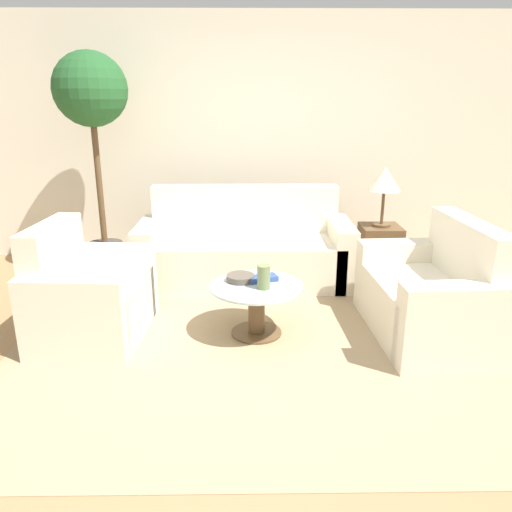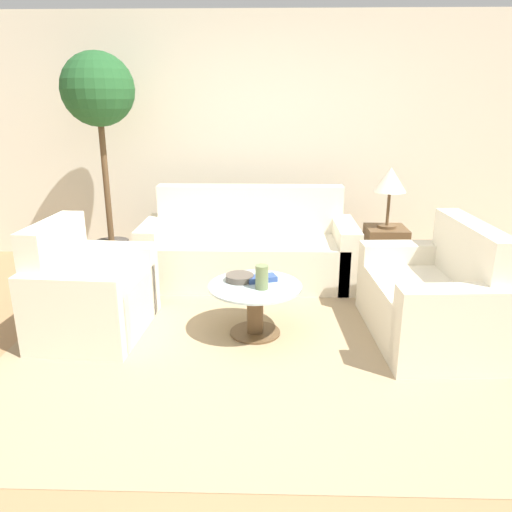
# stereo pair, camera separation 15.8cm
# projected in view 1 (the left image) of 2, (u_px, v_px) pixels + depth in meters

# --- Properties ---
(ground_plane) EXTENTS (14.00, 14.00, 0.00)m
(ground_plane) POSITION_uv_depth(u_px,v_px,m) (238.00, 374.00, 3.29)
(ground_plane) COLOR #9E754C
(wall_back) EXTENTS (10.00, 0.06, 2.60)m
(wall_back) POSITION_uv_depth(u_px,v_px,m) (242.00, 139.00, 5.45)
(wall_back) COLOR beige
(wall_back) RESTS_ON ground_plane
(rug) EXTENTS (3.55, 3.27, 0.01)m
(rug) POSITION_uv_depth(u_px,v_px,m) (256.00, 333.00, 3.85)
(rug) COLOR tan
(rug) RESTS_ON ground_plane
(sofa_main) EXTENTS (2.05, 0.80, 0.90)m
(sofa_main) POSITION_uv_depth(u_px,v_px,m) (245.00, 251.00, 4.91)
(sofa_main) COLOR beige
(sofa_main) RESTS_ON ground_plane
(armchair) EXTENTS (0.79, 0.99, 0.87)m
(armchair) POSITION_uv_depth(u_px,v_px,m) (86.00, 298.00, 3.76)
(armchair) COLOR beige
(armchair) RESTS_ON ground_plane
(loveseat) EXTENTS (0.82, 1.26, 0.89)m
(loveseat) POSITION_uv_depth(u_px,v_px,m) (434.00, 298.00, 3.76)
(loveseat) COLOR beige
(loveseat) RESTS_ON ground_plane
(coffee_table) EXTENTS (0.70, 0.70, 0.40)m
(coffee_table) POSITION_uv_depth(u_px,v_px,m) (256.00, 302.00, 3.77)
(coffee_table) COLOR brown
(coffee_table) RESTS_ON ground_plane
(side_table) EXTENTS (0.38, 0.38, 0.54)m
(side_table) POSITION_uv_depth(u_px,v_px,m) (379.00, 253.00, 4.93)
(side_table) COLOR brown
(side_table) RESTS_ON ground_plane
(table_lamp) EXTENTS (0.30, 0.30, 0.57)m
(table_lamp) POSITION_uv_depth(u_px,v_px,m) (385.00, 181.00, 4.72)
(table_lamp) COLOR brown
(table_lamp) RESTS_ON side_table
(potted_plant) EXTENTS (0.69, 0.69, 2.16)m
(potted_plant) POSITION_uv_depth(u_px,v_px,m) (92.00, 110.00, 4.70)
(potted_plant) COLOR #3D3833
(potted_plant) RESTS_ON ground_plane
(vase) EXTENTS (0.09, 0.09, 0.18)m
(vase) POSITION_uv_depth(u_px,v_px,m) (264.00, 277.00, 3.63)
(vase) COLOR #6B7A4C
(vase) RESTS_ON coffee_table
(bowl) EXTENTS (0.22, 0.22, 0.05)m
(bowl) POSITION_uv_depth(u_px,v_px,m) (241.00, 278.00, 3.80)
(bowl) COLOR brown
(bowl) RESTS_ON coffee_table
(book_stack) EXTENTS (0.25, 0.18, 0.04)m
(book_stack) POSITION_uv_depth(u_px,v_px,m) (262.00, 278.00, 3.80)
(book_stack) COLOR #334C8C
(book_stack) RESTS_ON coffee_table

